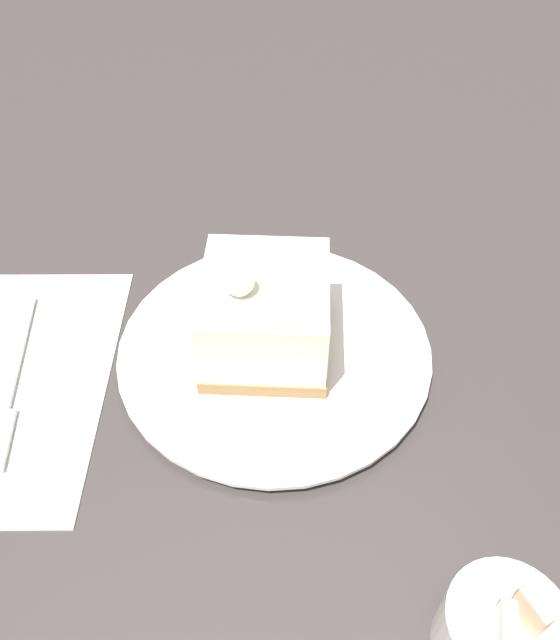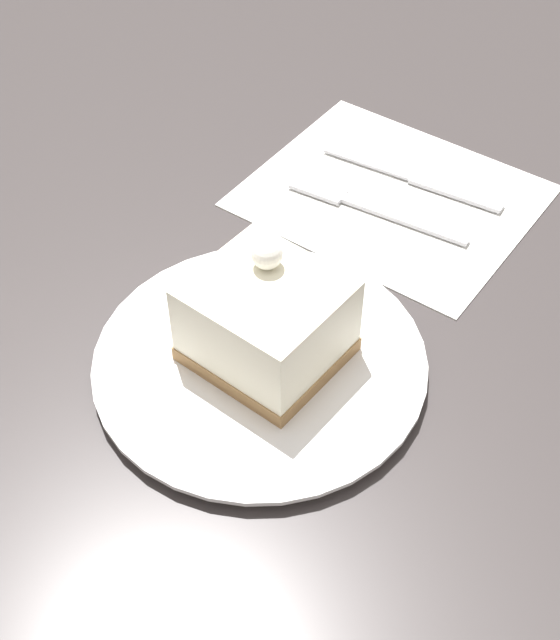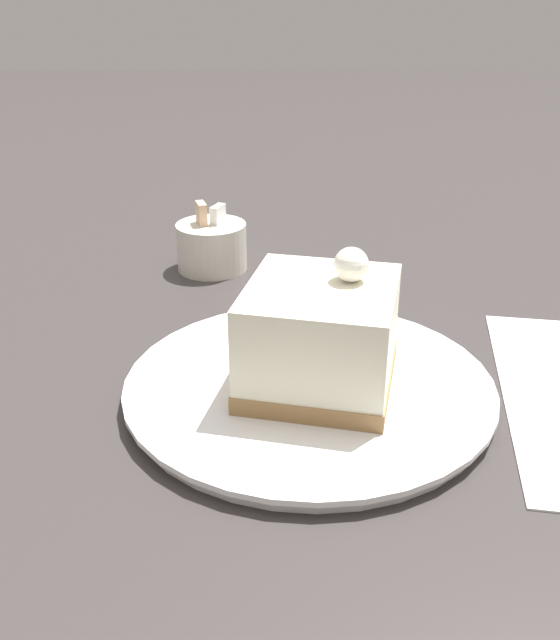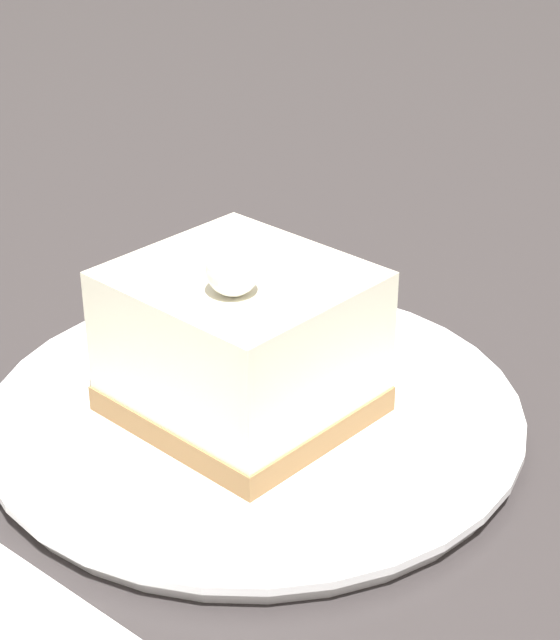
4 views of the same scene
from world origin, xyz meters
TOP-DOWN VIEW (x-y plane):
  - ground_plane at (0.00, 0.00)m, footprint 4.00×4.00m
  - plate at (-0.02, 0.01)m, footprint 0.26×0.26m
  - cake_slice at (-0.01, 0.01)m, footprint 0.12×0.13m
  - napkin at (0.23, -0.00)m, footprint 0.26×0.29m
  - fork at (0.20, 0.02)m, footprint 0.03×0.18m
  - knife at (0.25, -0.03)m, footprint 0.02×0.19m

SIDE VIEW (x-z plane):
  - ground_plane at x=0.00m, z-range 0.00..0.00m
  - napkin at x=0.23m, z-range 0.00..0.00m
  - fork at x=0.20m, z-range 0.00..0.01m
  - knife at x=0.25m, z-range 0.00..0.01m
  - plate at x=-0.02m, z-range 0.00..0.01m
  - cake_slice at x=-0.01m, z-range 0.00..0.10m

